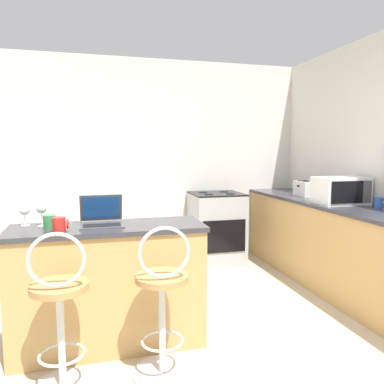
% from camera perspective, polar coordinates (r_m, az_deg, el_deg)
% --- Properties ---
extents(wall_back, '(12.00, 0.06, 2.60)m').
position_cam_1_polar(wall_back, '(4.89, -7.25, 4.60)').
color(wall_back, silver).
rests_on(wall_back, ground_plane).
extents(breakfast_bar, '(1.39, 0.50, 0.91)m').
position_cam_1_polar(breakfast_bar, '(2.91, -12.48, -13.79)').
color(breakfast_bar, tan).
rests_on(breakfast_bar, ground_plane).
extents(counter_right, '(0.63, 3.28, 0.91)m').
position_cam_1_polar(counter_right, '(4.14, 21.89, -7.99)').
color(counter_right, tan).
rests_on(counter_right, ground_plane).
extents(bar_stool_near, '(0.40, 0.40, 1.00)m').
position_cam_1_polar(bar_stool_near, '(2.46, -19.46, -17.57)').
color(bar_stool_near, silver).
rests_on(bar_stool_near, ground_plane).
extents(bar_stool_far, '(0.40, 0.40, 1.00)m').
position_cam_1_polar(bar_stool_far, '(2.49, -4.52, -16.96)').
color(bar_stool_far, silver).
rests_on(bar_stool_far, ground_plane).
extents(laptop, '(0.31, 0.27, 0.22)m').
position_cam_1_polar(laptop, '(2.82, -13.61, -3.79)').
color(laptop, '#47474C').
rests_on(laptop, breakfast_bar).
extents(microwave, '(0.51, 0.33, 0.27)m').
position_cam_1_polar(microwave, '(4.10, 21.72, 0.23)').
color(microwave, white).
rests_on(microwave, counter_right).
extents(toaster, '(0.19, 0.27, 0.18)m').
position_cam_1_polar(toaster, '(4.63, 16.86, 0.49)').
color(toaster, silver).
rests_on(toaster, counter_right).
extents(stove_range, '(0.64, 0.61, 0.91)m').
position_cam_1_polar(stove_range, '(4.85, 3.74, -5.46)').
color(stove_range, '#9EA3A8').
rests_on(stove_range, ground_plane).
extents(mug_green, '(0.10, 0.08, 0.09)m').
position_cam_1_polar(mug_green, '(2.80, -20.82, -4.25)').
color(mug_green, '#338447').
rests_on(mug_green, breakfast_bar).
extents(mug_red, '(0.10, 0.09, 0.10)m').
position_cam_1_polar(mug_red, '(2.64, -19.56, -4.75)').
color(mug_red, red).
rests_on(mug_red, breakfast_bar).
extents(wine_glass_tall, '(0.08, 0.08, 0.15)m').
position_cam_1_polar(wine_glass_tall, '(2.96, -24.16, -2.63)').
color(wine_glass_tall, silver).
rests_on(wine_glass_tall, breakfast_bar).
extents(wine_glass_short, '(0.08, 0.08, 0.17)m').
position_cam_1_polar(wine_glass_short, '(2.89, -21.96, -2.42)').
color(wine_glass_short, silver).
rests_on(wine_glass_short, breakfast_bar).
extents(mug_blue, '(0.09, 0.08, 0.10)m').
position_cam_1_polar(mug_blue, '(3.94, 26.56, -1.45)').
color(mug_blue, '#2D51AD').
rests_on(mug_blue, counter_right).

